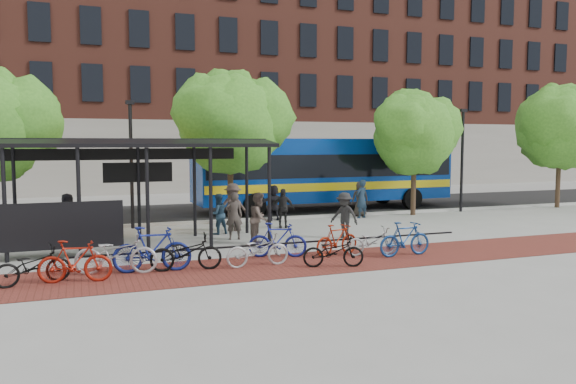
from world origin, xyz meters
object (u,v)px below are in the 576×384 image
object	(u,v)px
bike_11	(405,239)
pedestrian_9	(344,215)
tree_c	(416,130)
pedestrian_4	(283,208)
bike_9	(337,240)
bus_shelter	(106,157)
lamp_post_right	(462,157)
pedestrian_0	(68,216)
pedestrian_2	(218,214)
bike_1	(75,261)
pedestrian_8	(259,218)
bike_6	(258,250)
tree_d	(561,124)
bike_2	(116,253)
bike_7	(278,240)
pedestrian_7	(362,199)
bike_10	(372,241)
bike_4	(186,252)
pedestrian_5	(274,203)
bus	(325,169)
pedestrian_6	(360,199)
pedestrian_3	(233,207)
bike_8	(333,251)
pedestrian_1	(234,216)
tree_b	(232,119)
bike_3	(152,249)
bike_0	(33,266)

from	to	relation	value
bike_11	pedestrian_9	xyz separation A→B (m)	(-0.27, 3.60, 0.30)
tree_c	pedestrian_4	size ratio (longest dim) A/B	3.71
bike_9	bus_shelter	bearing A→B (deg)	44.63
lamp_post_right	pedestrian_9	world-z (taller)	lamp_post_right
pedestrian_0	pedestrian_2	xyz separation A→B (m)	(5.30, -0.74, -0.06)
bike_1	pedestrian_8	distance (m)	6.89
bus_shelter	pedestrian_4	xyz separation A→B (m)	(6.87, 2.10, -2.20)
bus_shelter	pedestrian_0	distance (m)	3.32
bike_1	bike_6	bearing A→B (deg)	-78.51
tree_d	pedestrian_4	size ratio (longest dim) A/B	4.10
bike_2	bike_7	size ratio (longest dim) A/B	1.21
pedestrian_7	bike_10	bearing A→B (deg)	43.17
bike_6	pedestrian_8	bearing A→B (deg)	-21.01
bus_shelter	bike_4	xyz separation A→B (m)	(1.80, -4.24, -2.50)
pedestrian_5	bus	bearing A→B (deg)	-152.45
pedestrian_5	pedestrian_8	size ratio (longest dim) A/B	0.90
lamp_post_right	bike_10	bearing A→B (deg)	-139.46
bus_shelter	pedestrian_6	bearing A→B (deg)	20.34
bike_11	pedestrian_3	xyz separation A→B (m)	(-3.64, 6.58, 0.40)
bike_6	bike_9	distance (m)	2.82
bike_8	pedestrian_3	bearing A→B (deg)	23.92
bike_10	pedestrian_4	world-z (taller)	pedestrian_4
bus_shelter	bike_2	size ratio (longest dim) A/B	4.99
bike_11	pedestrian_8	size ratio (longest dim) A/B	1.01
bus_shelter	pedestrian_8	xyz separation A→B (m)	(4.88, -1.02, -2.12)
bus	pedestrian_5	distance (m)	5.10
tree_d	pedestrian_1	distance (m)	19.64
bike_8	bike_11	world-z (taller)	bike_11
bike_2	pedestrian_7	xyz separation A→B (m)	(11.27, 7.65, 0.32)
bike_10	pedestrian_9	xyz separation A→B (m)	(0.59, 3.12, 0.39)
bike_1	pedestrian_5	xyz separation A→B (m)	(8.23, 8.88, 0.26)
bus	tree_b	bearing A→B (deg)	-150.27
lamp_post_right	pedestrian_8	xyz separation A→B (m)	(-12.25, -5.10, -1.86)
bike_10	bike_11	distance (m)	1.00
pedestrian_1	pedestrian_3	xyz separation A→B (m)	(0.45, 1.86, 0.08)
bike_3	bike_6	size ratio (longest dim) A/B	1.13
tree_d	pedestrian_9	bearing A→B (deg)	-162.22
pedestrian_6	pedestrian_8	size ratio (longest dim) A/B	0.93
bike_0	bike_3	bearing A→B (deg)	-100.11
bike_1	bike_2	bearing A→B (deg)	-50.45
bike_7	bike_11	bearing A→B (deg)	-87.60
pedestrian_2	pedestrian_4	bearing A→B (deg)	-179.85
tree_c	bike_11	size ratio (longest dim) A/B	3.33
bike_8	pedestrian_8	bearing A→B (deg)	27.37
bike_2	bike_6	distance (m)	3.77
bike_7	pedestrian_3	size ratio (longest dim) A/B	0.94
bike_7	bike_8	xyz separation A→B (m)	(1.01, -1.80, -0.08)
bike_6	bike_8	bearing A→B (deg)	-115.06
lamp_post_right	bike_11	xyz separation A→B (m)	(-8.75, -8.70, -2.21)
tree_b	pedestrian_4	bearing A→B (deg)	-46.45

